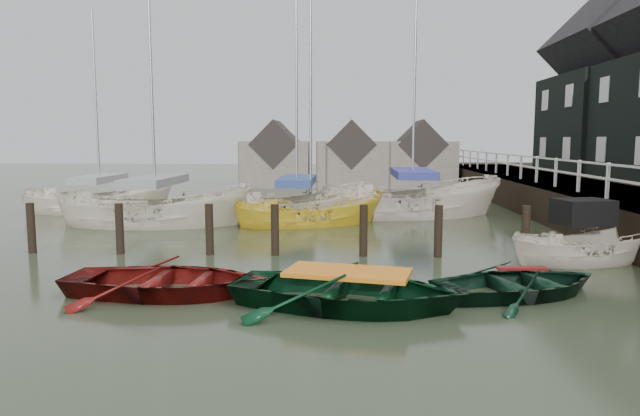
# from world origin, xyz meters

# --- Properties ---
(ground) EXTENTS (120.00, 120.00, 0.00)m
(ground) POSITION_xyz_m (0.00, 0.00, 0.00)
(ground) COLOR #2C3622
(ground) RESTS_ON ground
(pier) EXTENTS (3.04, 32.00, 2.70)m
(pier) POSITION_xyz_m (9.48, 10.00, 0.71)
(pier) COLOR black
(pier) RESTS_ON ground
(mooring_pilings) EXTENTS (13.72, 0.22, 1.80)m
(mooring_pilings) POSITION_xyz_m (-1.11, 3.00, 0.50)
(mooring_pilings) COLOR black
(mooring_pilings) RESTS_ON ground
(far_sheds) EXTENTS (14.00, 4.08, 4.39)m
(far_sheds) POSITION_xyz_m (0.83, 26.00, 1.86)
(far_sheds) COLOR #665B51
(far_sheds) RESTS_ON ground
(rowboat_red) EXTENTS (4.27, 3.13, 0.86)m
(rowboat_red) POSITION_xyz_m (-2.89, -1.03, 0.00)
(rowboat_red) COLOR #580F0C
(rowboat_red) RESTS_ON ground
(rowboat_green) EXTENTS (5.04, 4.09, 0.92)m
(rowboat_green) POSITION_xyz_m (0.78, -1.74, 0.00)
(rowboat_green) COLOR black
(rowboat_green) RESTS_ON ground
(rowboat_dkgreen) EXTENTS (4.34, 3.73, 0.76)m
(rowboat_dkgreen) POSITION_xyz_m (4.30, -0.72, 0.00)
(rowboat_dkgreen) COLOR black
(rowboat_dkgreen) RESTS_ON ground
(motorboat) EXTENTS (4.23, 2.38, 2.39)m
(motorboat) POSITION_xyz_m (6.80, 2.41, 0.11)
(motorboat) COLOR beige
(motorboat) RESTS_ON ground
(sailboat_a) EXTENTS (7.28, 3.11, 12.32)m
(sailboat_a) POSITION_xyz_m (-6.28, 8.26, 0.06)
(sailboat_a) COLOR beige
(sailboat_a) RESTS_ON ground
(sailboat_b) EXTENTS (7.02, 4.82, 11.40)m
(sailboat_b) POSITION_xyz_m (-1.23, 10.05, 0.06)
(sailboat_b) COLOR beige
(sailboat_b) RESTS_ON ground
(sailboat_c) EXTENTS (6.12, 4.07, 9.65)m
(sailboat_c) POSITION_xyz_m (-0.59, 8.66, 0.01)
(sailboat_c) COLOR gold
(sailboat_c) RESTS_ON ground
(sailboat_d) EXTENTS (8.20, 4.63, 12.42)m
(sailboat_d) POSITION_xyz_m (3.43, 11.22, 0.06)
(sailboat_d) COLOR beige
(sailboat_d) RESTS_ON ground
(sailboat_e) EXTENTS (6.62, 4.45, 9.70)m
(sailboat_e) POSITION_xyz_m (-10.04, 12.07, 0.06)
(sailboat_e) COLOR silver
(sailboat_e) RESTS_ON ground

